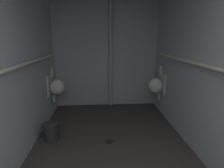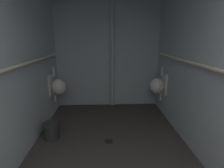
# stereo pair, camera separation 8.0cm
# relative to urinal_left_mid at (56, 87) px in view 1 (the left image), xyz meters

# --- Properties ---
(floor) EXTENTS (2.58, 4.12, 0.08)m
(floor) POSITION_rel_urinal_left_mid_xyz_m (1.08, -1.43, -0.70)
(floor) COLOR #383330
(floor) RESTS_ON ground
(wall_left) EXTENTS (0.06, 4.12, 2.70)m
(wall_left) POSITION_rel_urinal_left_mid_xyz_m (-0.18, -1.43, 0.69)
(wall_left) COLOR #AFB8BE
(wall_left) RESTS_ON ground
(wall_right) EXTENTS (0.06, 4.12, 2.70)m
(wall_right) POSITION_rel_urinal_left_mid_xyz_m (2.34, -1.43, 0.69)
(wall_right) COLOR #AFB8BE
(wall_right) RESTS_ON ground
(wall_back) EXTENTS (2.58, 0.06, 2.70)m
(wall_back) POSITION_rel_urinal_left_mid_xyz_m (1.08, 0.60, 0.69)
(wall_back) COLOR #AFB8BE
(wall_back) RESTS_ON ground
(urinal_left_mid) EXTENTS (0.32, 0.30, 0.76)m
(urinal_left_mid) POSITION_rel_urinal_left_mid_xyz_m (0.00, 0.00, 0.00)
(urinal_left_mid) COLOR silver
(urinal_right_mid) EXTENTS (0.32, 0.30, 0.76)m
(urinal_right_mid) POSITION_rel_urinal_left_mid_xyz_m (2.16, -0.02, 0.00)
(urinal_right_mid) COLOR silver
(supply_pipe_left) EXTENTS (0.06, 3.37, 0.06)m
(supply_pipe_left) POSITION_rel_urinal_left_mid_xyz_m (-0.09, -1.45, 0.65)
(supply_pipe_left) COLOR beige
(supply_pipe_right) EXTENTS (0.06, 3.29, 0.06)m
(supply_pipe_right) POSITION_rel_urinal_left_mid_xyz_m (2.25, -1.44, 0.65)
(supply_pipe_right) COLOR beige
(standpipe_back_wall) EXTENTS (0.08, 0.08, 2.65)m
(standpipe_back_wall) POSITION_rel_urinal_left_mid_xyz_m (1.19, 0.49, 0.69)
(standpipe_back_wall) COLOR #B2B2B2
(standpipe_back_wall) RESTS_ON ground
(floor_drain) EXTENTS (0.14, 0.14, 0.01)m
(floor_drain) POSITION_rel_urinal_left_mid_xyz_m (1.06, -1.09, -0.65)
(floor_drain) COLOR black
(floor_drain) RESTS_ON ground
(waste_bin) EXTENTS (0.25, 0.25, 0.29)m
(waste_bin) POSITION_rel_urinal_left_mid_xyz_m (0.09, -0.94, -0.51)
(waste_bin) COLOR #2D2D2D
(waste_bin) RESTS_ON ground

